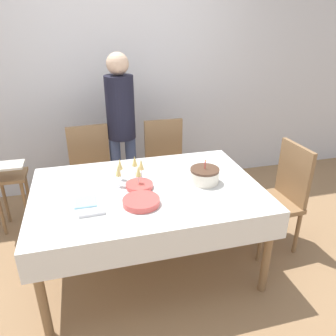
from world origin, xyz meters
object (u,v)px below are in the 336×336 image
plate_stack_dessert (139,186)px  person_standing (121,120)px  dining_chair_far_right (166,163)px  dining_chair_right_end (280,193)px  high_chair (10,184)px  birthday_cake (205,175)px  champagne_tray (131,173)px  dining_chair_far_left (92,170)px  plate_stack_main (141,202)px

plate_stack_dessert → person_standing: (0.01, 1.02, 0.22)m
dining_chair_far_right → person_standing: (-0.42, 0.14, 0.45)m
dining_chair_right_end → high_chair: dining_chair_right_end is taller
birthday_cake → champagne_tray: birthday_cake is taller
birthday_cake → dining_chair_far_left: bearing=132.2°
champagne_tray → dining_chair_far_left: bearing=110.2°
dining_chair_far_left → high_chair: (-0.75, -0.04, -0.03)m
dining_chair_far_right → plate_stack_main: dining_chair_far_right is taller
birthday_cake → champagne_tray: bearing=165.0°
champagne_tray → person_standing: 0.93m
dining_chair_right_end → person_standing: size_ratio=0.59×
plate_stack_main → high_chair: bearing=134.1°
plate_stack_dessert → dining_chair_far_right: bearing=63.8°
high_chair → plate_stack_main: bearing=-45.9°
dining_chair_far_right → plate_stack_main: 1.23m
person_standing → high_chair: bearing=-170.6°
dining_chair_far_right → birthday_cake: bearing=-85.5°
dining_chair_far_right → dining_chair_right_end: (0.79, -0.89, 0.00)m
dining_chair_right_end → birthday_cake: size_ratio=4.24×
dining_chair_right_end → plate_stack_main: size_ratio=3.69×
high_chair → dining_chair_far_right: bearing=1.4°
dining_chair_far_right → dining_chair_right_end: bearing=-48.3°
dining_chair_right_end → champagne_tray: dining_chair_right_end is taller
plate_stack_main → high_chair: plate_stack_main is taller
dining_chair_far_right → plate_stack_dessert: (-0.43, -0.87, 0.23)m
dining_chair_far_right → dining_chair_far_left: bearing=-180.0°
champagne_tray → high_chair: champagne_tray is taller
dining_chair_far_right → champagne_tray: dining_chair_far_right is taller
dining_chair_far_right → champagne_tray: (-0.47, -0.77, 0.29)m
dining_chair_far_right → champagne_tray: size_ratio=2.94×
plate_stack_main → person_standing: size_ratio=0.16×
dining_chair_far_right → person_standing: 0.64m
dining_chair_far_left → plate_stack_main: bearing=-75.2°
dining_chair_far_right → plate_stack_main: (-0.46, -1.11, 0.24)m
birthday_cake → plate_stack_dessert: bearing=175.6°
dining_chair_right_end → champagne_tray: 1.30m
dining_chair_right_end → person_standing: person_standing is taller
dining_chair_far_left → birthday_cake: 1.26m
plate_stack_main → plate_stack_dessert: 0.24m
birthday_cake → plate_stack_main: size_ratio=0.87×
birthday_cake → plate_stack_dessert: (-0.50, 0.04, -0.04)m
dining_chair_far_left → dining_chair_far_right: bearing=0.0°
dining_chair_far_left → champagne_tray: dining_chair_far_left is taller
dining_chair_far_left → dining_chair_far_right: (0.76, 0.00, 0.00)m
dining_chair_right_end → birthday_cake: bearing=-177.9°
dining_chair_far_left → dining_chair_far_right: 0.76m
birthday_cake → high_chair: birthday_cake is taller
dining_chair_far_left → dining_chair_far_right: same height
plate_stack_main → high_chair: size_ratio=0.36×
dining_chair_far_right → high_chair: 1.51m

